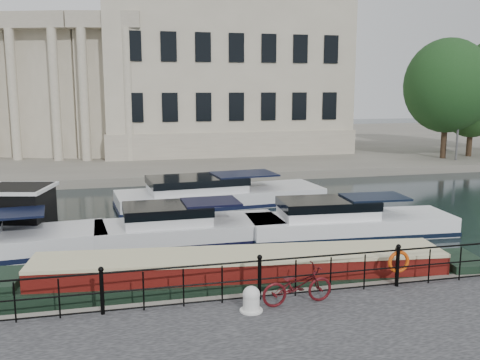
% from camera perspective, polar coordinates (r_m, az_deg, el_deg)
% --- Properties ---
extents(ground_plane, '(160.00, 160.00, 0.00)m').
position_cam_1_polar(ground_plane, '(16.65, -0.06, -11.46)').
color(ground_plane, black).
rests_on(ground_plane, ground).
extents(far_bank, '(120.00, 42.00, 0.55)m').
position_cam_1_polar(far_bank, '(54.51, -9.70, 3.64)').
color(far_bank, '#6B665B').
rests_on(far_bank, ground_plane).
extents(railing, '(24.14, 0.14, 1.22)m').
position_cam_1_polar(railing, '(14.19, 2.10, -10.15)').
color(railing, black).
rests_on(railing, near_quay).
extents(civic_building, '(53.55, 31.84, 16.85)m').
position_cam_1_polar(civic_building, '(49.87, -10.75, 10.83)').
color(civic_building, '#ADA38C').
rests_on(civic_building, far_bank).
extents(bicycle, '(1.97, 0.82, 1.01)m').
position_cam_1_polar(bicycle, '(14.02, 6.13, -11.10)').
color(bicycle, '#490D11').
rests_on(bicycle, near_quay).
extents(mooring_bollard, '(0.58, 0.58, 0.65)m').
position_cam_1_polar(mooring_bollard, '(13.60, 1.21, -12.62)').
color(mooring_bollard, silver).
rests_on(mooring_bollard, near_quay).
extents(life_ring_post, '(0.65, 0.18, 1.06)m').
position_cam_1_polar(life_ring_post, '(15.79, 16.54, -8.41)').
color(life_ring_post, black).
rests_on(life_ring_post, near_quay).
extents(narrowboat, '(15.38, 3.73, 1.56)m').
position_cam_1_polar(narrowboat, '(16.26, 0.16, -10.63)').
color(narrowboat, black).
rests_on(narrowboat, ground_plane).
extents(harbour_hut, '(4.01, 3.59, 2.22)m').
position_cam_1_polar(harbour_hut, '(23.45, -22.46, -3.46)').
color(harbour_hut, '#6B665B').
rests_on(harbour_hut, ground_plane).
extents(cabin_cruisers, '(23.75, 10.57, 1.99)m').
position_cam_1_polar(cabin_cruisers, '(23.38, -5.68, -4.27)').
color(cabin_cruisers, silver).
rests_on(cabin_cruisers, ground_plane).
extents(trees, '(14.01, 9.88, 9.78)m').
position_cam_1_polar(trees, '(48.11, 24.12, 8.79)').
color(trees, black).
rests_on(trees, far_bank).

